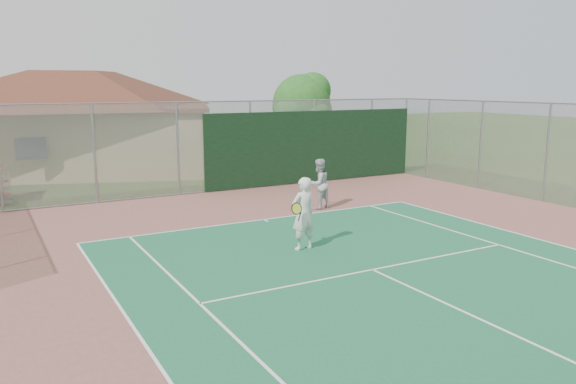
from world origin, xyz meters
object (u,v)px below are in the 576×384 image
object	(u,v)px
clubhouse	(77,111)
player_white_front	(303,214)
tree	(303,106)
player_grey_back	(319,184)

from	to	relation	value
clubhouse	player_white_front	distance (m)	17.34
tree	player_grey_back	world-z (taller)	tree
tree	player_white_front	distance (m)	14.52
tree	player_white_front	bearing A→B (deg)	-120.57
tree	player_grey_back	xyz separation A→B (m)	(-4.40, -8.50, -2.27)
clubhouse	tree	bearing A→B (deg)	-5.68
player_grey_back	clubhouse	bearing A→B (deg)	-79.89
player_grey_back	tree	bearing A→B (deg)	-129.98
clubhouse	tree	world-z (taller)	clubhouse
player_white_front	tree	bearing A→B (deg)	-127.27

